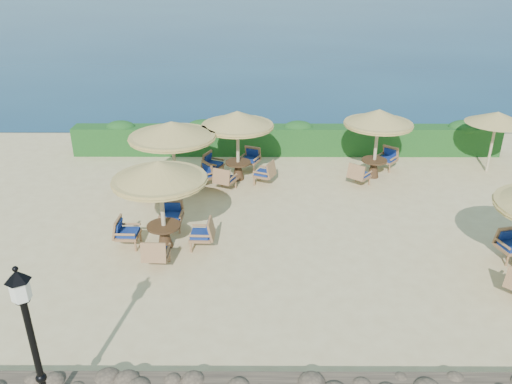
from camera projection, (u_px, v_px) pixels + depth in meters
name	position (u px, v px, depth m)	size (l,w,h in m)	color
ground	(298.00, 237.00, 14.93)	(120.00, 120.00, 0.00)	#D5C087
sea	(266.00, 15.00, 78.53)	(160.00, 160.00, 0.00)	#0B2847
hedge	(286.00, 140.00, 21.22)	(18.00, 0.90, 1.20)	#154217
lamp_post	(37.00, 361.00, 8.12)	(0.44, 0.44, 3.31)	black
extra_parasol	(497.00, 118.00, 18.72)	(2.30, 2.30, 2.41)	tan
cafe_set_0	(161.00, 191.00, 13.67)	(2.82, 2.82, 2.65)	tan
cafe_set_2	(172.00, 139.00, 16.89)	(2.98, 2.98, 2.65)	tan
cafe_set_3	(238.00, 134.00, 18.16)	(2.84, 2.84, 2.65)	tan
cafe_set_4	(378.00, 128.00, 18.30)	(2.54, 2.59, 2.65)	tan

